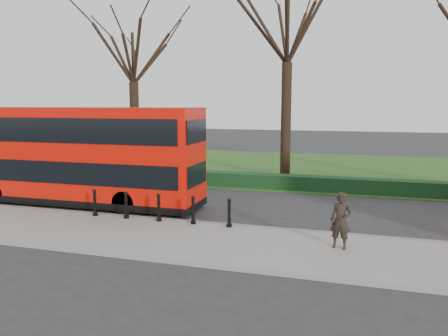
% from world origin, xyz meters
% --- Properties ---
extents(ground, '(120.00, 120.00, 0.00)m').
position_xyz_m(ground, '(0.00, 0.00, 0.00)').
color(ground, '#28282B').
rests_on(ground, ground).
extents(pavement, '(60.00, 4.00, 0.15)m').
position_xyz_m(pavement, '(0.00, -3.00, 0.07)').
color(pavement, gray).
rests_on(pavement, ground).
extents(kerb, '(60.00, 0.25, 0.16)m').
position_xyz_m(kerb, '(0.00, -1.00, 0.07)').
color(kerb, slate).
rests_on(kerb, ground).
extents(grass_verge, '(60.00, 18.00, 0.06)m').
position_xyz_m(grass_verge, '(0.00, 15.00, 0.03)').
color(grass_verge, '#2B531B').
rests_on(grass_verge, ground).
extents(hedge, '(60.00, 0.90, 0.80)m').
position_xyz_m(hedge, '(0.00, 6.80, 0.40)').
color(hedge, black).
rests_on(hedge, ground).
extents(yellow_line_outer, '(60.00, 0.10, 0.01)m').
position_xyz_m(yellow_line_outer, '(0.00, -0.70, 0.01)').
color(yellow_line_outer, yellow).
rests_on(yellow_line_outer, ground).
extents(yellow_line_inner, '(60.00, 0.10, 0.01)m').
position_xyz_m(yellow_line_inner, '(0.00, -0.50, 0.01)').
color(yellow_line_inner, yellow).
rests_on(yellow_line_inner, ground).
extents(tree_left, '(6.90, 6.90, 10.79)m').
position_xyz_m(tree_left, '(-8.00, 10.00, 7.84)').
color(tree_left, black).
rests_on(tree_left, ground).
extents(tree_mid, '(8.07, 8.07, 12.60)m').
position_xyz_m(tree_mid, '(2.00, 10.00, 9.17)').
color(tree_mid, black).
rests_on(tree_mid, ground).
extents(bollard_row, '(5.67, 0.15, 1.00)m').
position_xyz_m(bollard_row, '(-0.98, -1.35, 0.65)').
color(bollard_row, black).
rests_on(bollard_row, pavement).
extents(bus_lead, '(11.01, 2.53, 4.38)m').
position_xyz_m(bus_lead, '(-5.72, 0.74, 2.21)').
color(bus_lead, red).
rests_on(bus_lead, ground).
extents(pedestrian, '(0.70, 0.52, 1.74)m').
position_xyz_m(pedestrian, '(5.68, -2.60, 1.02)').
color(pedestrian, black).
rests_on(pedestrian, pavement).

